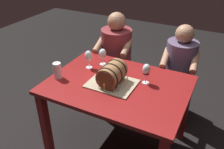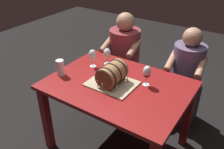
{
  "view_description": "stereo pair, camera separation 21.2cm",
  "coord_description": "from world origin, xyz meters",
  "px_view_note": "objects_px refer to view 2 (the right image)",
  "views": [
    {
      "loc": [
        0.79,
        -1.66,
        1.93
      ],
      "look_at": [
        -0.04,
        -0.03,
        0.86
      ],
      "focal_mm": 38.75,
      "sensor_mm": 36.0,
      "label": 1
    },
    {
      "loc": [
        0.97,
        -1.56,
        1.93
      ],
      "look_at": [
        -0.04,
        -0.03,
        0.86
      ],
      "focal_mm": 38.75,
      "sensor_mm": 36.0,
      "label": 2
    }
  ],
  "objects_px": {
    "person_seated_left": "(124,61)",
    "wine_glass_empty": "(92,55)",
    "wine_glass_white": "(107,54)",
    "barrel_cake": "(112,75)",
    "person_seated_right": "(185,82)",
    "wine_glass_red": "(147,72)",
    "beer_pint": "(60,68)",
    "dining_table": "(118,94)"
  },
  "relations": [
    {
      "from": "barrel_cake",
      "to": "person_seated_right",
      "type": "xyz_separation_m",
      "value": [
        0.43,
        0.79,
        -0.33
      ]
    },
    {
      "from": "person_seated_left",
      "to": "wine_glass_empty",
      "type": "bearing_deg",
      "value": -90.02
    },
    {
      "from": "wine_glass_white",
      "to": "barrel_cake",
      "type": "bearing_deg",
      "value": -48.98
    },
    {
      "from": "barrel_cake",
      "to": "wine_glass_red",
      "type": "relative_size",
      "value": 2.19
    },
    {
      "from": "wine_glass_white",
      "to": "person_seated_left",
      "type": "bearing_deg",
      "value": 100.22
    },
    {
      "from": "wine_glass_white",
      "to": "beer_pint",
      "type": "relative_size",
      "value": 1.13
    },
    {
      "from": "dining_table",
      "to": "person_seated_right",
      "type": "relative_size",
      "value": 1.11
    },
    {
      "from": "dining_table",
      "to": "person_seated_left",
      "type": "xyz_separation_m",
      "value": [
        -0.39,
        0.76,
        -0.09
      ]
    },
    {
      "from": "beer_pint",
      "to": "person_seated_left",
      "type": "relative_size",
      "value": 0.13
    },
    {
      "from": "barrel_cake",
      "to": "person_seated_left",
      "type": "distance_m",
      "value": 0.92
    },
    {
      "from": "wine_glass_empty",
      "to": "wine_glass_white",
      "type": "relative_size",
      "value": 1.07
    },
    {
      "from": "dining_table",
      "to": "barrel_cake",
      "type": "bearing_deg",
      "value": -140.72
    },
    {
      "from": "wine_glass_empty",
      "to": "person_seated_right",
      "type": "height_order",
      "value": "person_seated_right"
    },
    {
      "from": "dining_table",
      "to": "wine_glass_white",
      "type": "xyz_separation_m",
      "value": [
        -0.3,
        0.26,
        0.23
      ]
    },
    {
      "from": "wine_glass_empty",
      "to": "wine_glass_white",
      "type": "bearing_deg",
      "value": 54.31
    },
    {
      "from": "wine_glass_empty",
      "to": "dining_table",
      "type": "bearing_deg",
      "value": -19.31
    },
    {
      "from": "dining_table",
      "to": "beer_pint",
      "type": "bearing_deg",
      "value": -163.22
    },
    {
      "from": "beer_pint",
      "to": "person_seated_left",
      "type": "distance_m",
      "value": 0.97
    },
    {
      "from": "wine_glass_red",
      "to": "beer_pint",
      "type": "relative_size",
      "value": 1.25
    },
    {
      "from": "wine_glass_red",
      "to": "person_seated_left",
      "type": "relative_size",
      "value": 0.16
    },
    {
      "from": "wine_glass_empty",
      "to": "wine_glass_white",
      "type": "height_order",
      "value": "wine_glass_empty"
    },
    {
      "from": "barrel_cake",
      "to": "wine_glass_white",
      "type": "relative_size",
      "value": 2.42
    },
    {
      "from": "person_seated_left",
      "to": "person_seated_right",
      "type": "xyz_separation_m",
      "value": [
        0.78,
        -0.0,
        -0.03
      ]
    },
    {
      "from": "wine_glass_white",
      "to": "person_seated_left",
      "type": "distance_m",
      "value": 0.6
    },
    {
      "from": "beer_pint",
      "to": "person_seated_right",
      "type": "distance_m",
      "value": 1.35
    },
    {
      "from": "person_seated_left",
      "to": "wine_glass_white",
      "type": "bearing_deg",
      "value": -79.78
    },
    {
      "from": "wine_glass_empty",
      "to": "wine_glass_red",
      "type": "relative_size",
      "value": 0.97
    },
    {
      "from": "dining_table",
      "to": "beer_pint",
      "type": "distance_m",
      "value": 0.6
    },
    {
      "from": "barrel_cake",
      "to": "wine_glass_empty",
      "type": "distance_m",
      "value": 0.39
    },
    {
      "from": "wine_glass_white",
      "to": "person_seated_left",
      "type": "height_order",
      "value": "person_seated_left"
    },
    {
      "from": "beer_pint",
      "to": "person_seated_left",
      "type": "height_order",
      "value": "person_seated_left"
    },
    {
      "from": "wine_glass_red",
      "to": "wine_glass_white",
      "type": "xyz_separation_m",
      "value": [
        -0.52,
        0.14,
        -0.01
      ]
    },
    {
      "from": "person_seated_right",
      "to": "wine_glass_white",
      "type": "bearing_deg",
      "value": -144.18
    },
    {
      "from": "wine_glass_empty",
      "to": "person_seated_left",
      "type": "xyz_separation_m",
      "value": [
        0.0,
        0.62,
        -0.33
      ]
    },
    {
      "from": "wine_glass_red",
      "to": "dining_table",
      "type": "bearing_deg",
      "value": -150.44
    },
    {
      "from": "barrel_cake",
      "to": "person_seated_left",
      "type": "xyz_separation_m",
      "value": [
        -0.35,
        0.79,
        -0.3
      ]
    },
    {
      "from": "wine_glass_white",
      "to": "person_seated_left",
      "type": "relative_size",
      "value": 0.15
    },
    {
      "from": "wine_glass_empty",
      "to": "wine_glass_red",
      "type": "xyz_separation_m",
      "value": [
        0.61,
        -0.01,
        0.01
      ]
    },
    {
      "from": "person_seated_left",
      "to": "person_seated_right",
      "type": "bearing_deg",
      "value": -0.04
    },
    {
      "from": "wine_glass_white",
      "to": "person_seated_right",
      "type": "xyz_separation_m",
      "value": [
        0.69,
        0.5,
        -0.36
      ]
    },
    {
      "from": "dining_table",
      "to": "beer_pint",
      "type": "height_order",
      "value": "beer_pint"
    },
    {
      "from": "wine_glass_red",
      "to": "person_seated_left",
      "type": "xyz_separation_m",
      "value": [
        -0.61,
        0.63,
        -0.34
      ]
    }
  ]
}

